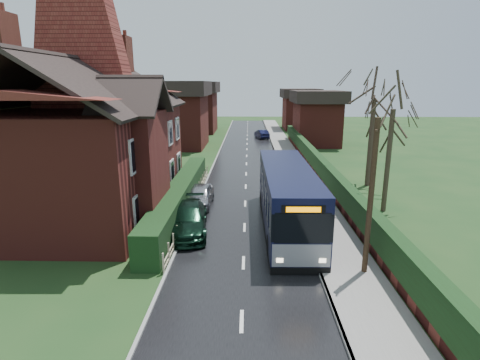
{
  "coord_description": "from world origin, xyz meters",
  "views": [
    {
      "loc": [
        0.19,
        -16.38,
        7.35
      ],
      "look_at": [
        -0.31,
        5.05,
        1.8
      ],
      "focal_mm": 28.0,
      "sensor_mm": 36.0,
      "label": 1
    }
  ],
  "objects_px": {
    "bus_stop_sign": "(300,179)",
    "car_green": "(187,219)",
    "telegraph_pole": "(371,199)",
    "brick_house": "(93,137)",
    "bus": "(287,198)",
    "car_silver": "(200,195)"
  },
  "relations": [
    {
      "from": "bus",
      "to": "car_green",
      "type": "distance_m",
      "value": 5.24
    },
    {
      "from": "bus",
      "to": "car_silver",
      "type": "xyz_separation_m",
      "value": [
        -5.0,
        3.45,
        -0.94
      ]
    },
    {
      "from": "bus",
      "to": "car_green",
      "type": "bearing_deg",
      "value": -171.47
    },
    {
      "from": "bus",
      "to": "car_silver",
      "type": "relative_size",
      "value": 2.78
    },
    {
      "from": "brick_house",
      "to": "car_green",
      "type": "xyz_separation_m",
      "value": [
        5.83,
        -3.42,
        -3.67
      ]
    },
    {
      "from": "brick_house",
      "to": "telegraph_pole",
      "type": "distance_m",
      "value": 15.58
    },
    {
      "from": "bus",
      "to": "telegraph_pole",
      "type": "xyz_separation_m",
      "value": [
        2.6,
        -5.02,
        1.55
      ]
    },
    {
      "from": "bus",
      "to": "car_green",
      "type": "relative_size",
      "value": 2.16
    },
    {
      "from": "bus_stop_sign",
      "to": "telegraph_pole",
      "type": "relative_size",
      "value": 0.47
    },
    {
      "from": "brick_house",
      "to": "car_silver",
      "type": "bearing_deg",
      "value": 8.31
    },
    {
      "from": "telegraph_pole",
      "to": "car_green",
      "type": "bearing_deg",
      "value": 175.32
    },
    {
      "from": "bus",
      "to": "car_silver",
      "type": "distance_m",
      "value": 6.15
    },
    {
      "from": "brick_house",
      "to": "bus",
      "type": "bearing_deg",
      "value": -13.32
    },
    {
      "from": "car_green",
      "to": "bus",
      "type": "bearing_deg",
      "value": 3.1
    },
    {
      "from": "bus_stop_sign",
      "to": "car_green",
      "type": "bearing_deg",
      "value": -137.86
    },
    {
      "from": "car_green",
      "to": "telegraph_pole",
      "type": "distance_m",
      "value": 9.1
    },
    {
      "from": "bus",
      "to": "bus_stop_sign",
      "type": "distance_m",
      "value": 2.84
    },
    {
      "from": "car_green",
      "to": "bus_stop_sign",
      "type": "bearing_deg",
      "value": 23.52
    },
    {
      "from": "car_green",
      "to": "telegraph_pole",
      "type": "xyz_separation_m",
      "value": [
        7.7,
        -4.19,
        2.42
      ]
    },
    {
      "from": "car_silver",
      "to": "telegraph_pole",
      "type": "relative_size",
      "value": 0.61
    },
    {
      "from": "bus",
      "to": "telegraph_pole",
      "type": "distance_m",
      "value": 5.86
    },
    {
      "from": "brick_house",
      "to": "bus",
      "type": "relative_size",
      "value": 1.39
    }
  ]
}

